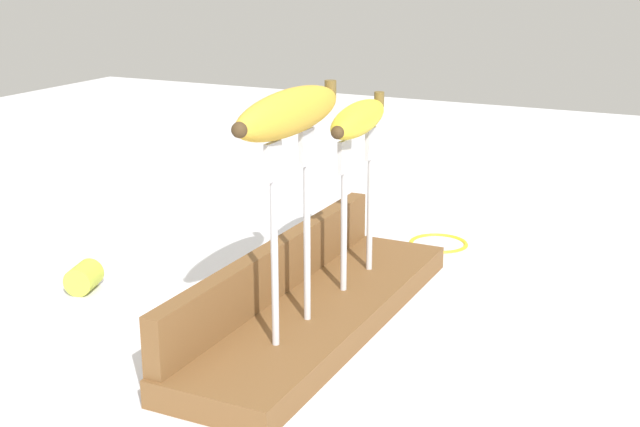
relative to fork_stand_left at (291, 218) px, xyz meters
name	(u,v)px	position (x,y,z in m)	size (l,w,h in m)	color
ground_plane	(320,325)	(0.08, 0.01, -0.15)	(3.00, 3.00, 0.00)	silver
wooden_board	(320,313)	(0.08, 0.01, -0.13)	(0.47, 0.13, 0.03)	brown
board_backstop	(276,269)	(0.08, 0.06, -0.09)	(0.46, 0.02, 0.06)	brown
fork_stand_left	(291,218)	(0.00, 0.00, 0.00)	(0.09, 0.01, 0.20)	#B2B2B7
fork_stand_right	(358,193)	(0.16, 0.00, -0.02)	(0.10, 0.01, 0.17)	#B2B2B7
banana_raised_left	(290,112)	(0.00, 0.00, 0.10)	(0.20, 0.04, 0.04)	gold
banana_raised_right	(359,118)	(0.16, 0.00, 0.07)	(0.18, 0.06, 0.04)	yellow
banana_chunk_near	(84,277)	(0.05, 0.31, -0.13)	(0.05, 0.04, 0.03)	#B2C138
wire_coil	(438,242)	(0.40, -0.02, -0.14)	(0.08, 0.08, 0.01)	gold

